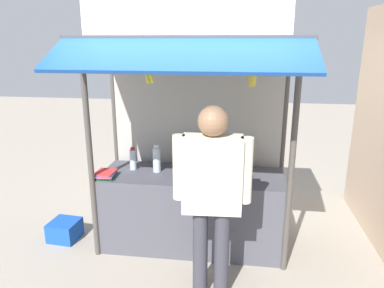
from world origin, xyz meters
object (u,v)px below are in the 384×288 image
object	(u,v)px
water_bottle_rear_center	(157,159)
banana_bunch_rightmost	(252,78)
water_bottle_far_left	(206,162)
plastic_crate	(65,230)
water_bottle_center	(187,156)
magazine_stack_right	(234,179)
magazine_stack_far_right	(105,175)
magazine_stack_mid_right	(190,174)
banana_bunch_leftmost	(149,76)
water_bottle_mid_left	(133,159)
vendor_person	(212,187)

from	to	relation	value
water_bottle_rear_center	banana_bunch_rightmost	xyz separation A→B (m)	(1.00, -0.50, 0.96)
water_bottle_far_left	plastic_crate	world-z (taller)	water_bottle_far_left
water_bottle_center	water_bottle_far_left	bearing A→B (deg)	-24.14
magazine_stack_right	water_bottle_rear_center	bearing A→B (deg)	167.87
magazine_stack_far_right	banana_bunch_rightmost	size ratio (longest dim) A/B	0.82
water_bottle_center	magazine_stack_mid_right	distance (m)	0.31
magazine_stack_mid_right	banana_bunch_leftmost	bearing A→B (deg)	-132.27
magazine_stack_far_right	magazine_stack_right	bearing A→B (deg)	2.92
water_bottle_rear_center	magazine_stack_far_right	distance (m)	0.58
water_bottle_mid_left	magazine_stack_mid_right	bearing A→B (deg)	-14.28
plastic_crate	magazine_stack_mid_right	bearing A→B (deg)	0.06
water_bottle_center	banana_bunch_rightmost	size ratio (longest dim) A/B	1.02
water_bottle_mid_left	vendor_person	distance (m)	1.33
water_bottle_mid_left	banana_bunch_rightmost	bearing A→B (deg)	-22.32
water_bottle_mid_left	banana_bunch_rightmost	xyz separation A→B (m)	(1.28, -0.53, 0.99)
water_bottle_rear_center	magazine_stack_right	size ratio (longest dim) A/B	1.18
water_bottle_rear_center	banana_bunch_rightmost	world-z (taller)	banana_bunch_rightmost
water_bottle_far_left	plastic_crate	bearing A→B (deg)	-173.89
magazine_stack_right	banana_bunch_leftmost	distance (m)	1.38
magazine_stack_mid_right	banana_bunch_rightmost	distance (m)	1.27
magazine_stack_right	banana_bunch_leftmost	world-z (taller)	banana_bunch_leftmost
water_bottle_center	magazine_stack_mid_right	size ratio (longest dim) A/B	1.12
magazine_stack_far_right	vendor_person	bearing A→B (deg)	-26.90
magazine_stack_right	plastic_crate	world-z (taller)	magazine_stack_right
water_bottle_rear_center	plastic_crate	xyz separation A→B (m)	(-1.11, -0.14, -0.89)
banana_bunch_leftmost	banana_bunch_rightmost	bearing A→B (deg)	0.25
water_bottle_far_left	vendor_person	size ratio (longest dim) A/B	0.16
water_bottle_mid_left	water_bottle_rear_center	xyz separation A→B (m)	(0.29, -0.03, 0.02)
water_bottle_center	plastic_crate	size ratio (longest dim) A/B	0.98
water_bottle_center	magazine_stack_far_right	bearing A→B (deg)	-154.25
water_bottle_mid_left	water_bottle_rear_center	size ratio (longest dim) A/B	0.84
magazine_stack_right	banana_bunch_leftmost	bearing A→B (deg)	-158.56
magazine_stack_far_right	banana_bunch_rightmost	world-z (taller)	banana_bunch_rightmost
banana_bunch_leftmost	water_bottle_far_left	bearing A→B (deg)	47.97
water_bottle_center	banana_bunch_rightmost	bearing A→B (deg)	-43.06
water_bottle_center	water_bottle_far_left	world-z (taller)	water_bottle_center
water_bottle_far_left	plastic_crate	distance (m)	1.89
magazine_stack_far_right	water_bottle_far_left	bearing A→B (deg)	15.34
water_bottle_mid_left	vendor_person	bearing A→B (deg)	-42.63
water_bottle_mid_left	plastic_crate	bearing A→B (deg)	-168.02
plastic_crate	banana_bunch_rightmost	bearing A→B (deg)	-9.45
water_bottle_mid_left	magazine_stack_mid_right	distance (m)	0.71
banana_bunch_leftmost	vendor_person	world-z (taller)	banana_bunch_leftmost
water_bottle_mid_left	magazine_stack_right	size ratio (longest dim) A/B	0.99
magazine_stack_mid_right	magazine_stack_right	size ratio (longest dim) A/B	1.06
plastic_crate	magazine_stack_right	bearing A→B (deg)	-1.25
plastic_crate	banana_bunch_leftmost	bearing A→B (deg)	-16.69
water_bottle_center	banana_bunch_leftmost	distance (m)	1.19
magazine_stack_right	plastic_crate	distance (m)	2.13
magazine_stack_mid_right	water_bottle_far_left	bearing A→B (deg)	48.46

